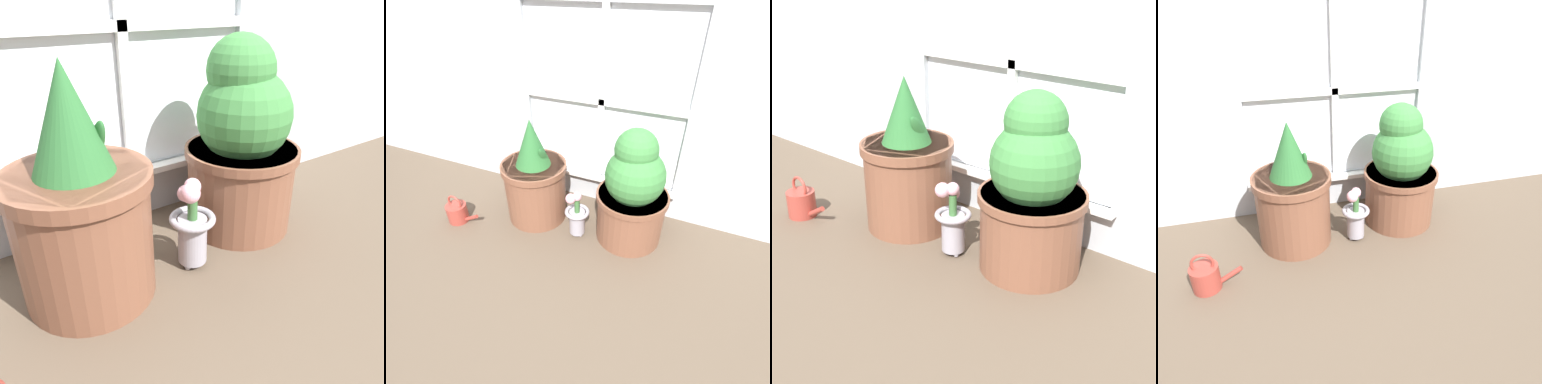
{
  "view_description": "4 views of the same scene",
  "coord_description": "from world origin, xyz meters",
  "views": [
    {
      "loc": [
        -0.55,
        -0.55,
        0.79
      ],
      "look_at": [
        0.06,
        0.34,
        0.23
      ],
      "focal_mm": 35.0,
      "sensor_mm": 36.0,
      "label": 1
    },
    {
      "loc": [
        0.57,
        -0.97,
        1.31
      ],
      "look_at": [
        -0.02,
        0.37,
        0.25
      ],
      "focal_mm": 28.0,
      "sensor_mm": 36.0,
      "label": 2
    },
    {
      "loc": [
        1.26,
        -1.14,
        1.13
      ],
      "look_at": [
        0.05,
        0.3,
        0.28
      ],
      "focal_mm": 50.0,
      "sensor_mm": 36.0,
      "label": 3
    },
    {
      "loc": [
        -0.45,
        -1.32,
        1.25
      ],
      "look_at": [
        0.0,
        0.37,
        0.24
      ],
      "focal_mm": 35.0,
      "sensor_mm": 36.0,
      "label": 4
    }
  ],
  "objects": [
    {
      "name": "potted_plant_left",
      "position": [
        -0.3,
        0.35,
        0.27
      ],
      "size": [
        0.4,
        0.4,
        0.67
      ],
      "color": "brown",
      "rests_on": "ground_plane"
    },
    {
      "name": "ground_plane",
      "position": [
        0.0,
        0.0,
        0.0
      ],
      "size": [
        10.0,
        10.0,
        0.0
      ],
      "primitive_type": "plane",
      "color": "brown"
    },
    {
      "name": "watering_can",
      "position": [
        -0.75,
        0.09,
        0.07
      ],
      "size": [
        0.23,
        0.13,
        0.2
      ],
      "color": "#99382D",
      "rests_on": "ground_plane"
    },
    {
      "name": "potted_plant_right",
      "position": [
        0.3,
        0.4,
        0.31
      ],
      "size": [
        0.41,
        0.41,
        0.7
      ],
      "color": "brown",
      "rests_on": "ground_plane"
    },
    {
      "name": "flower_vase",
      "position": [
        0.01,
        0.28,
        0.15
      ],
      "size": [
        0.15,
        0.15,
        0.31
      ],
      "color": "#99939E",
      "rests_on": "ground_plane"
    }
  ]
}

